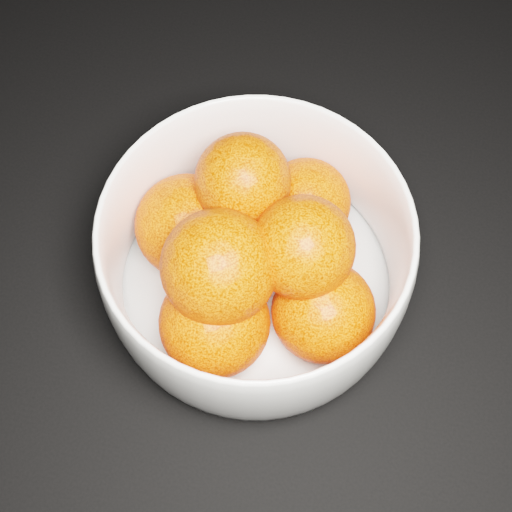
# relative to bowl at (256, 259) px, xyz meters

# --- Properties ---
(bowl) EXTENTS (0.21, 0.21, 0.10)m
(bowl) POSITION_rel_bowl_xyz_m (0.00, 0.00, 0.00)
(bowl) COLOR white
(bowl) RESTS_ON ground
(orange_pile) EXTENTS (0.17, 0.17, 0.11)m
(orange_pile) POSITION_rel_bowl_xyz_m (-0.00, -0.00, 0.01)
(orange_pile) COLOR #FF470C
(orange_pile) RESTS_ON bowl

